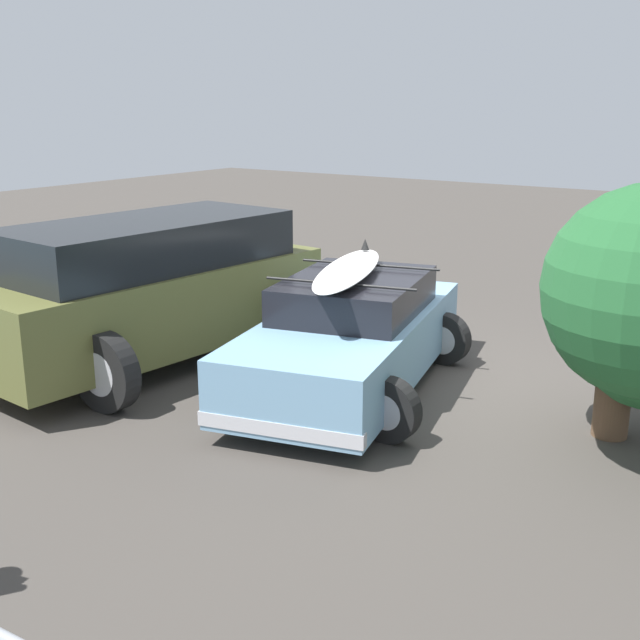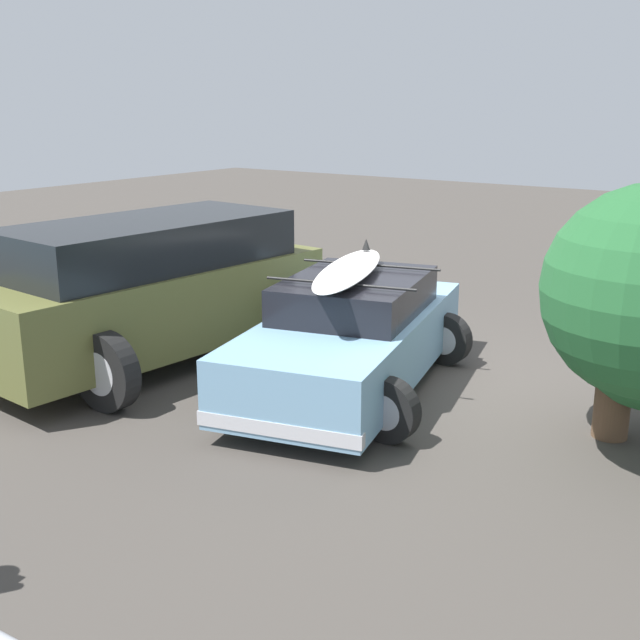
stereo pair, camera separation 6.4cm
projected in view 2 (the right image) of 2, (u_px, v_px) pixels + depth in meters
ground_plane at (430, 384)px, 9.37m from camera, size 44.00×44.00×0.02m
sedan_car at (351, 335)px, 9.09m from camera, size 2.85×4.39×1.56m
suv_car at (152, 289)px, 9.91m from camera, size 2.89×4.80×1.81m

